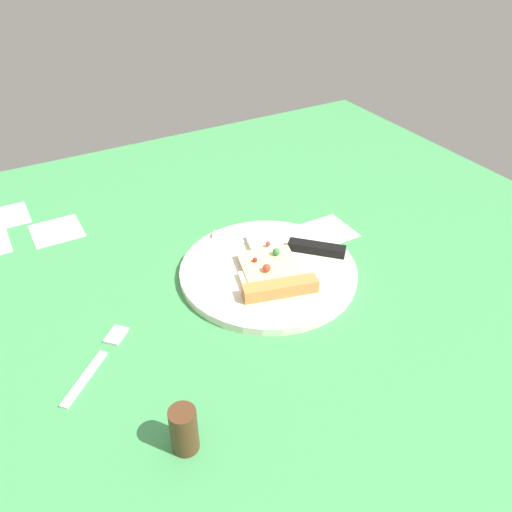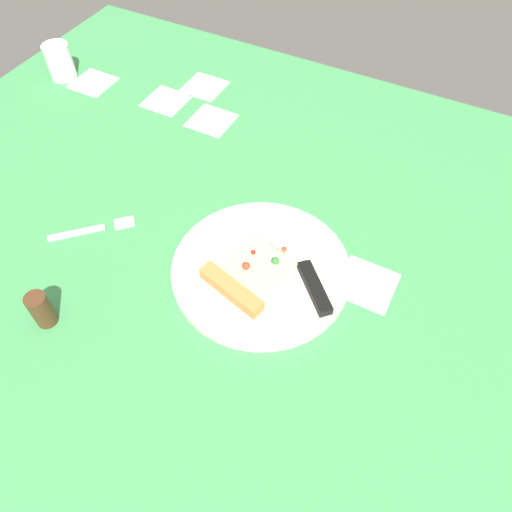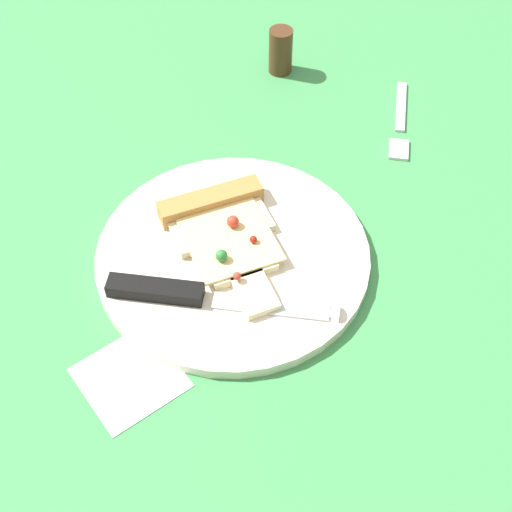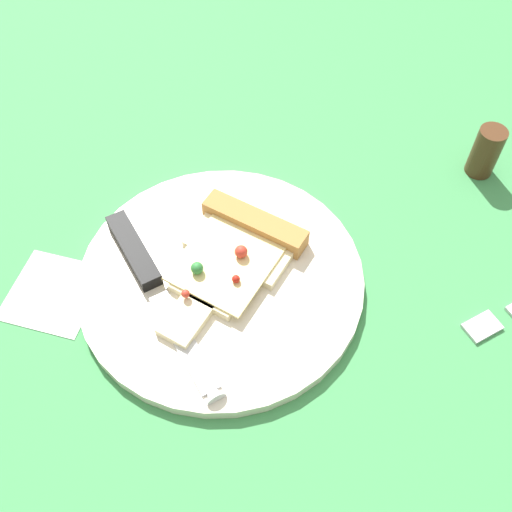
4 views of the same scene
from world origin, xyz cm
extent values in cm
cube|color=#3D8C4C|center=(0.00, 0.00, -1.50)|extent=(146.30, 146.30, 3.00)
cube|color=white|center=(-15.64, 25.04, -0.10)|extent=(9.00, 9.00, 0.20)
cylinder|color=silver|center=(-9.73, 8.40, 0.69)|extent=(29.90, 29.90, 1.38)
cube|color=beige|center=(-5.87, 7.36, 1.88)|extent=(8.64, 12.18, 1.00)
cube|color=beige|center=(-11.18, 8.78, 1.88)|extent=(7.27, 8.40, 1.00)
cube|color=beige|center=(-16.01, 10.08, 1.88)|extent=(5.95, 4.82, 1.00)
cube|color=#EDD88C|center=(-8.77, 8.14, 2.53)|extent=(12.04, 11.48, 0.30)
cube|color=#B27A3D|center=(-2.97, 6.58, 2.48)|extent=(5.62, 12.26, 2.20)
sphere|color=red|center=(-7.58, 6.78, 3.36)|extent=(1.36, 1.36, 1.36)
sphere|color=red|center=(-13.77, 10.72, 3.11)|extent=(0.86, 0.86, 0.86)
sphere|color=#2D7A38|center=(-10.71, 10.52, 3.33)|extent=(1.30, 1.30, 1.30)
sphere|color=#B21E14|center=(-10.78, 6.40, 3.09)|extent=(0.83, 0.83, 0.83)
cube|color=silver|center=(-18.02, 9.61, 1.53)|extent=(9.89, 9.91, 0.30)
cone|color=silver|center=(-22.26, 5.36, 1.53)|extent=(2.83, 2.83, 2.00)
cube|color=black|center=(-9.55, 18.10, 2.18)|extent=(8.62, 8.63, 1.60)
cylinder|color=#4C2D19|center=(14.04, -16.91, 3.20)|extent=(3.25, 3.25, 6.41)
cube|color=silver|center=(-2.05, -24.71, 0.40)|extent=(7.80, 8.04, 0.80)
cube|color=silver|center=(-7.95, -18.59, 0.40)|extent=(4.23, 4.26, 0.80)
camera|label=1|loc=(49.71, -27.57, 54.11)|focal=36.31mm
camera|label=2|loc=(34.28, 30.50, 67.81)|focal=34.95mm
camera|label=3|loc=(-51.00, 36.37, 61.75)|focal=50.54mm
camera|label=4|loc=(-42.29, -4.33, 54.11)|focal=42.46mm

